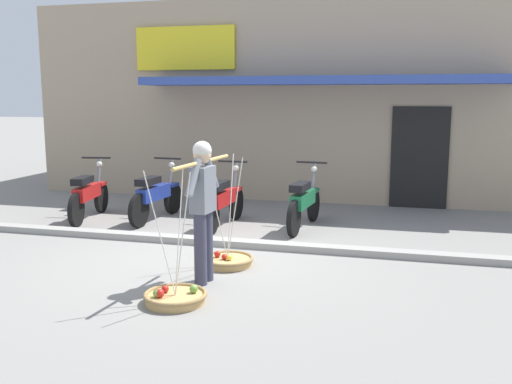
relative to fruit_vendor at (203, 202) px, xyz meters
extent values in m
plane|color=gray|center=(-0.34, 0.98, -0.98)|extent=(90.00, 90.00, 0.00)
cube|color=gray|center=(-0.34, 1.68, -0.93)|extent=(20.00, 0.24, 0.10)
cylinder|color=#38384C|center=(-0.01, -0.09, -0.55)|extent=(0.15, 0.15, 0.86)
cylinder|color=#38384C|center=(0.01, 0.09, -0.55)|extent=(0.15, 0.15, 0.86)
cube|color=slate|center=(0.00, 0.00, 0.15)|extent=(0.23, 0.36, 0.54)
sphere|color=#E0B78E|center=(0.00, 0.00, 0.56)|extent=(0.21, 0.21, 0.21)
sphere|color=silver|center=(0.00, 0.00, 0.61)|extent=(0.22, 0.22, 0.22)
cylinder|color=slate|center=(-0.02, -0.24, 0.32)|extent=(0.12, 0.34, 0.43)
cylinder|color=slate|center=(0.02, 0.24, 0.32)|extent=(0.12, 0.34, 0.43)
cylinder|color=tan|center=(0.00, 0.00, 0.47)|extent=(0.17, 1.47, 0.04)
cylinder|color=tan|center=(-0.06, -0.73, -0.93)|extent=(0.64, 0.64, 0.09)
torus|color=olive|center=(-0.06, -0.73, -0.88)|extent=(0.69, 0.69, 0.05)
sphere|color=red|center=(-0.20, -0.70, -0.84)|extent=(0.08, 0.08, 0.08)
sphere|color=#63993A|center=(-0.22, -0.85, -0.84)|extent=(0.09, 0.09, 0.09)
sphere|color=#67A03D|center=(0.11, -0.62, -0.84)|extent=(0.09, 0.09, 0.09)
sphere|color=red|center=(-0.19, -0.85, -0.84)|extent=(0.09, 0.09, 0.09)
cylinder|color=silver|center=(-0.06, -0.58, -0.21)|extent=(0.01, 0.31, 1.36)
cylinder|color=silver|center=(-0.19, -0.81, -0.21)|extent=(0.27, 0.16, 1.36)
cylinder|color=silver|center=(0.06, -0.81, -0.21)|extent=(0.27, 0.16, 1.36)
cylinder|color=tan|center=(0.06, 0.73, -0.93)|extent=(0.64, 0.64, 0.09)
torus|color=olive|center=(0.06, 0.73, -0.88)|extent=(0.69, 0.69, 0.05)
sphere|color=#B0201B|center=(-0.09, 0.76, -0.84)|extent=(0.09, 0.09, 0.09)
sphere|color=red|center=(0.04, 0.68, -0.85)|extent=(0.08, 0.08, 0.08)
sphere|color=yellow|center=(0.11, 0.66, -0.85)|extent=(0.08, 0.08, 0.08)
cylinder|color=silver|center=(0.06, 0.88, -0.21)|extent=(0.01, 0.31, 1.36)
cylinder|color=silver|center=(-0.06, 0.66, -0.21)|extent=(0.27, 0.16, 1.36)
cylinder|color=silver|center=(0.19, 0.66, -0.21)|extent=(0.27, 0.16, 1.36)
cylinder|color=black|center=(-3.33, 3.44, -0.69)|extent=(0.18, 0.58, 0.58)
cylinder|color=black|center=(-3.10, 2.22, -0.69)|extent=(0.18, 0.58, 0.58)
cube|color=red|center=(-3.33, 3.44, -0.42)|extent=(0.19, 0.30, 0.06)
cube|color=red|center=(-3.20, 2.74, -0.47)|extent=(0.36, 0.92, 0.24)
cube|color=black|center=(-3.16, 2.56, -0.23)|extent=(0.32, 0.59, 0.12)
cylinder|color=slate|center=(-3.31, 3.34, -0.30)|extent=(0.11, 0.30, 0.76)
cylinder|color=black|center=(-3.29, 3.27, 0.09)|extent=(0.54, 0.13, 0.04)
sphere|color=silver|center=(-3.32, 3.42, -0.05)|extent=(0.11, 0.11, 0.11)
cylinder|color=black|center=(-1.95, 3.68, -0.69)|extent=(0.12, 0.58, 0.58)
cylinder|color=black|center=(-2.05, 2.44, -0.69)|extent=(0.12, 0.58, 0.58)
cube|color=navy|center=(-1.95, 3.68, -0.42)|extent=(0.16, 0.29, 0.06)
cube|color=navy|center=(-2.01, 2.96, -0.47)|extent=(0.27, 0.91, 0.24)
cube|color=black|center=(-2.02, 2.78, -0.23)|extent=(0.26, 0.58, 0.12)
cylinder|color=slate|center=(-1.96, 3.58, -0.30)|extent=(0.08, 0.30, 0.76)
cylinder|color=black|center=(-1.96, 3.50, 0.09)|extent=(0.54, 0.08, 0.04)
sphere|color=silver|center=(-1.95, 3.66, -0.05)|extent=(0.11, 0.11, 0.11)
cylinder|color=black|center=(-0.65, 3.51, -0.69)|extent=(0.10, 0.58, 0.58)
cylinder|color=black|center=(-0.70, 2.27, -0.69)|extent=(0.10, 0.58, 0.58)
cube|color=red|center=(-0.65, 3.51, -0.42)|extent=(0.15, 0.29, 0.06)
cube|color=red|center=(-0.68, 2.79, -0.47)|extent=(0.24, 0.91, 0.24)
cube|color=black|center=(-0.68, 2.61, -0.23)|extent=(0.24, 0.57, 0.12)
cylinder|color=slate|center=(-0.65, 3.41, -0.30)|extent=(0.07, 0.30, 0.76)
cylinder|color=black|center=(-0.66, 3.33, 0.09)|extent=(0.54, 0.06, 0.04)
sphere|color=silver|center=(-0.65, 3.49, -0.05)|extent=(0.11, 0.11, 0.11)
cylinder|color=black|center=(0.73, 3.73, -0.69)|extent=(0.13, 0.58, 0.58)
cylinder|color=black|center=(0.61, 2.49, -0.69)|extent=(0.13, 0.58, 0.58)
cube|color=#19663D|center=(0.73, 3.73, -0.42)|extent=(0.17, 0.29, 0.06)
cube|color=#19663D|center=(0.66, 3.01, -0.47)|extent=(0.28, 0.91, 0.24)
cube|color=black|center=(0.64, 2.83, -0.23)|extent=(0.27, 0.58, 0.12)
cylinder|color=slate|center=(0.72, 3.63, -0.30)|extent=(0.09, 0.30, 0.76)
cylinder|color=black|center=(0.71, 3.55, 0.09)|extent=(0.54, 0.09, 0.04)
sphere|color=silver|center=(0.72, 3.71, -0.05)|extent=(0.11, 0.11, 0.11)
cube|color=tan|center=(0.59, 7.97, 1.12)|extent=(13.00, 5.00, 4.20)
cube|color=#334CA3|center=(0.59, 4.97, 1.52)|extent=(7.15, 1.00, 0.16)
cube|color=yellow|center=(-2.33, 5.42, 2.22)|extent=(2.20, 0.08, 0.90)
cube|color=black|center=(2.54, 5.45, 0.02)|extent=(1.10, 0.06, 2.00)
camera|label=1|loc=(2.27, -6.20, 1.23)|focal=40.09mm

